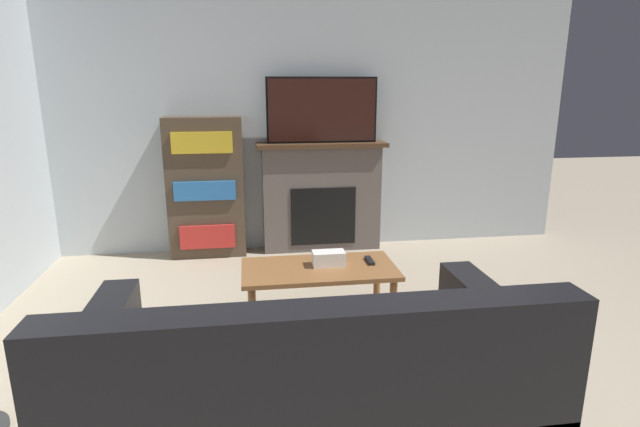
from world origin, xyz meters
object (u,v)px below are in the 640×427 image
bookshelf (206,188)px  fireplace (322,196)px  tv (322,110)px  coffee_table (319,274)px  couch (308,405)px

bookshelf → fireplace: bearing=1.2°
tv → bookshelf: 1.32m
fireplace → coffee_table: fireplace is taller
couch → coffee_table: 1.36m
couch → coffee_table: size_ratio=1.76×
tv → fireplace: bearing=90.0°
coffee_table → fireplace: bearing=80.9°
couch → coffee_table: bearing=79.8°
tv → bookshelf: tv is taller
coffee_table → tv: bearing=80.8°
fireplace → bookshelf: (-1.11, -0.02, 0.12)m
couch → bookshelf: 2.99m
fireplace → bookshelf: bearing=-178.8°
coffee_table → bookshelf: 1.81m
fireplace → couch: bearing=-99.6°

